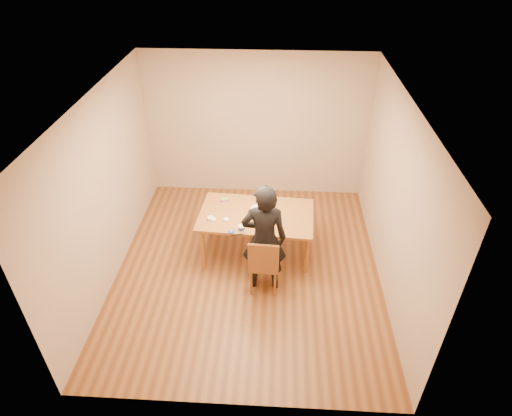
# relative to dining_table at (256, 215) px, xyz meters

# --- Properties ---
(room_shell) EXTENTS (4.00, 4.50, 2.70)m
(room_shell) POSITION_rel_dining_table_xyz_m (-0.10, -0.04, 0.62)
(room_shell) COLOR brown
(room_shell) RESTS_ON ground
(dining_table) EXTENTS (1.80, 1.14, 0.04)m
(dining_table) POSITION_rel_dining_table_xyz_m (0.00, 0.00, 0.00)
(dining_table) COLOR brown
(dining_table) RESTS_ON floor
(dining_chair) EXTENTS (0.42, 0.42, 0.04)m
(dining_chair) POSITION_rel_dining_table_xyz_m (0.15, -0.78, -0.28)
(dining_chair) COLOR brown
(dining_chair) RESTS_ON floor
(cake_plate) EXTENTS (0.31, 0.31, 0.02)m
(cake_plate) POSITION_rel_dining_table_xyz_m (0.03, 0.01, 0.03)
(cake_plate) COLOR red
(cake_plate) RESTS_ON dining_table
(cake) EXTENTS (0.23, 0.23, 0.07)m
(cake) POSITION_rel_dining_table_xyz_m (0.03, 0.01, 0.08)
(cake) COLOR white
(cake) RESTS_ON cake_plate
(frosting_dome) EXTENTS (0.23, 0.23, 0.03)m
(frosting_dome) POSITION_rel_dining_table_xyz_m (0.03, 0.01, 0.13)
(frosting_dome) COLOR white
(frosting_dome) RESTS_ON cake
(frosting_tub) EXTENTS (0.09, 0.09, 0.08)m
(frosting_tub) POSITION_rel_dining_table_xyz_m (-0.19, -0.42, 0.06)
(frosting_tub) COLOR white
(frosting_tub) RESTS_ON dining_table
(frosting_lid) EXTENTS (0.10, 0.10, 0.01)m
(frosting_lid) POSITION_rel_dining_table_xyz_m (-0.34, -0.45, 0.03)
(frosting_lid) COLOR #1B3AB2
(frosting_lid) RESTS_ON dining_table
(frosting_dollop) EXTENTS (0.04, 0.04, 0.02)m
(frosting_dollop) POSITION_rel_dining_table_xyz_m (-0.34, -0.45, 0.04)
(frosting_dollop) COLOR white
(frosting_dollop) RESTS_ON frosting_lid
(ramekin_green) EXTENTS (0.08, 0.08, 0.04)m
(ramekin_green) POSITION_rel_dining_table_xyz_m (-0.44, -0.20, 0.04)
(ramekin_green) COLOR white
(ramekin_green) RESTS_ON dining_table
(ramekin_yellow) EXTENTS (0.09, 0.09, 0.04)m
(ramekin_yellow) POSITION_rel_dining_table_xyz_m (-0.68, -0.18, 0.04)
(ramekin_yellow) COLOR white
(ramekin_yellow) RESTS_ON dining_table
(ramekin_multi) EXTENTS (0.07, 0.07, 0.04)m
(ramekin_multi) POSITION_rel_dining_table_xyz_m (-0.63, -0.20, 0.04)
(ramekin_multi) COLOR white
(ramekin_multi) RESTS_ON dining_table
(candy_box_pink) EXTENTS (0.15, 0.11, 0.02)m
(candy_box_pink) POSITION_rel_dining_table_xyz_m (-0.52, 0.34, 0.03)
(candy_box_pink) COLOR #E936A9
(candy_box_pink) RESTS_ON dining_table
(candy_box_green) EXTENTS (0.13, 0.08, 0.02)m
(candy_box_green) POSITION_rel_dining_table_xyz_m (-0.53, 0.34, 0.05)
(candy_box_green) COLOR green
(candy_box_green) RESTS_ON candy_box_pink
(spatula) EXTENTS (0.16, 0.07, 0.01)m
(spatula) POSITION_rel_dining_table_xyz_m (-0.26, -0.53, 0.03)
(spatula) COLOR black
(spatula) RESTS_ON dining_table
(person) EXTENTS (0.64, 0.43, 1.72)m
(person) POSITION_rel_dining_table_xyz_m (0.15, -0.73, 0.13)
(person) COLOR black
(person) RESTS_ON floor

